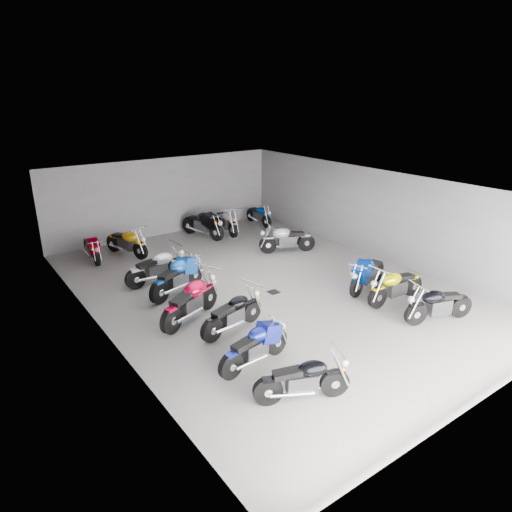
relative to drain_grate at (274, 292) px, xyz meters
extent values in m
plane|color=gray|center=(0.00, 0.50, -0.01)|extent=(14.00, 14.00, 0.00)
cube|color=gray|center=(0.00, 7.50, 1.59)|extent=(10.00, 0.10, 3.20)
cube|color=gray|center=(-5.00, 0.50, 1.59)|extent=(0.10, 14.00, 3.20)
cube|color=gray|center=(5.00, 0.50, 1.59)|extent=(0.10, 14.00, 3.20)
cube|color=black|center=(0.00, 0.50, 3.21)|extent=(10.00, 14.00, 0.04)
cube|color=black|center=(0.00, 0.00, 0.00)|extent=(0.32, 0.32, 0.01)
cylinder|color=black|center=(-2.07, -4.67, 0.29)|extent=(0.60, 0.36, 0.60)
cylinder|color=black|center=(-3.31, -4.12, 0.29)|extent=(0.61, 0.37, 0.60)
cube|color=#2D2D30|center=(-2.69, -4.39, 0.39)|extent=(0.67, 0.51, 0.38)
ellipsoid|color=black|center=(-2.50, -4.48, 0.69)|extent=(0.74, 0.60, 0.34)
cube|color=black|center=(-2.96, -4.27, 0.65)|extent=(0.63, 0.47, 0.17)
cylinder|color=black|center=(-2.06, -2.77, 0.30)|extent=(0.62, 0.21, 0.61)
cylinder|color=black|center=(-3.44, -2.97, 0.30)|extent=(0.63, 0.23, 0.61)
cube|color=#2D2D30|center=(-2.75, -2.87, 0.40)|extent=(0.66, 0.38, 0.38)
ellipsoid|color=navy|center=(-2.54, -2.84, 0.70)|extent=(0.70, 0.47, 0.34)
cube|color=black|center=(-3.05, -2.92, 0.66)|extent=(0.62, 0.35, 0.17)
cylinder|color=black|center=(-1.62, -1.14, 0.31)|extent=(0.64, 0.25, 0.62)
cylinder|color=black|center=(-3.00, -1.42, 0.31)|extent=(0.64, 0.27, 0.62)
cube|color=#2D2D30|center=(-2.31, -1.28, 0.40)|extent=(0.68, 0.41, 0.39)
ellipsoid|color=black|center=(-2.10, -1.24, 0.71)|extent=(0.73, 0.51, 0.35)
cube|color=black|center=(-2.62, -1.34, 0.67)|extent=(0.64, 0.39, 0.18)
cylinder|color=black|center=(-2.17, 0.20, 0.35)|extent=(0.70, 0.43, 0.70)
cylinder|color=black|center=(-3.61, -0.47, 0.35)|extent=(0.71, 0.45, 0.70)
cube|color=#2D2D30|center=(-2.89, -0.13, 0.46)|extent=(0.79, 0.60, 0.44)
ellipsoid|color=#AF042E|center=(-2.67, -0.03, 0.81)|extent=(0.86, 0.71, 0.40)
cube|color=black|center=(-3.21, -0.28, 0.76)|extent=(0.74, 0.56, 0.20)
cylinder|color=black|center=(-1.70, 1.91, 0.34)|extent=(0.69, 0.40, 0.69)
cylinder|color=black|center=(-3.14, 1.31, 0.34)|extent=(0.70, 0.42, 0.69)
cube|color=#2D2D30|center=(-2.42, 1.61, 0.45)|extent=(0.77, 0.57, 0.43)
ellipsoid|color=#134DA3|center=(-2.20, 1.70, 0.79)|extent=(0.84, 0.68, 0.39)
cube|color=black|center=(-2.74, 1.48, 0.75)|extent=(0.72, 0.53, 0.20)
cylinder|color=black|center=(-1.84, 2.82, 0.32)|extent=(0.67, 0.19, 0.66)
cylinder|color=black|center=(-3.32, 2.68, 0.32)|extent=(0.67, 0.22, 0.66)
cube|color=#2D2D30|center=(-2.58, 2.75, 0.42)|extent=(0.69, 0.37, 0.41)
ellipsoid|color=silver|center=(-2.35, 2.77, 0.75)|extent=(0.73, 0.47, 0.37)
cube|color=black|center=(-2.90, 2.72, 0.71)|extent=(0.65, 0.34, 0.19)
cylinder|color=black|center=(1.76, -3.77, 0.31)|extent=(0.64, 0.31, 0.63)
cylinder|color=black|center=(3.12, -4.20, 0.31)|extent=(0.64, 0.33, 0.63)
cube|color=#2D2D30|center=(2.44, -3.99, 0.41)|extent=(0.70, 0.47, 0.39)
ellipsoid|color=black|center=(2.23, -3.92, 0.72)|extent=(0.76, 0.57, 0.35)
cube|color=black|center=(2.74, -4.08, 0.68)|extent=(0.65, 0.44, 0.18)
cylinder|color=black|center=(1.74, -2.52, 0.32)|extent=(0.65, 0.16, 0.65)
cylinder|color=black|center=(3.20, -2.60, 0.32)|extent=(0.66, 0.18, 0.65)
cube|color=#2D2D30|center=(2.47, -2.56, 0.42)|extent=(0.67, 0.34, 0.41)
ellipsoid|color=#C8C500|center=(2.25, -2.55, 0.74)|extent=(0.71, 0.44, 0.36)
cube|color=black|center=(2.80, -2.58, 0.70)|extent=(0.63, 0.31, 0.18)
cylinder|color=black|center=(1.81, -1.67, 0.32)|extent=(0.67, 0.32, 0.66)
cylinder|color=black|center=(3.24, -1.23, 0.32)|extent=(0.68, 0.34, 0.66)
cube|color=#2D2D30|center=(2.53, -1.45, 0.43)|extent=(0.73, 0.49, 0.41)
ellipsoid|color=navy|center=(2.31, -1.52, 0.76)|extent=(0.79, 0.60, 0.37)
cube|color=black|center=(2.84, -1.35, 0.72)|extent=(0.69, 0.46, 0.19)
cylinder|color=black|center=(1.98, 2.94, 0.32)|extent=(0.66, 0.40, 0.66)
cylinder|color=black|center=(3.34, 2.32, 0.32)|extent=(0.67, 0.42, 0.66)
cube|color=#2D2D30|center=(2.66, 2.63, 0.43)|extent=(0.74, 0.56, 0.41)
ellipsoid|color=#9A9B9F|center=(2.46, 2.72, 0.76)|extent=(0.81, 0.67, 0.37)
cube|color=black|center=(2.96, 2.49, 0.72)|extent=(0.69, 0.52, 0.19)
cylinder|color=black|center=(-3.67, 5.36, 0.29)|extent=(0.15, 0.59, 0.59)
cylinder|color=black|center=(-3.60, 6.69, 0.29)|extent=(0.17, 0.59, 0.59)
cube|color=#2D2D30|center=(-3.64, 6.03, 0.38)|extent=(0.31, 0.61, 0.37)
ellipsoid|color=#9E0018|center=(-3.65, 5.83, 0.67)|extent=(0.40, 0.64, 0.33)
cube|color=black|center=(-3.62, 6.32, 0.63)|extent=(0.29, 0.57, 0.17)
cylinder|color=black|center=(-2.17, 5.11, 0.32)|extent=(0.35, 0.66, 0.66)
cylinder|color=black|center=(-2.67, 6.51, 0.32)|extent=(0.37, 0.67, 0.66)
cube|color=#2D2D30|center=(-2.42, 5.81, 0.43)|extent=(0.51, 0.73, 0.41)
ellipsoid|color=#F4AC10|center=(-2.34, 5.60, 0.75)|extent=(0.62, 0.80, 0.37)
cube|color=black|center=(-2.53, 6.12, 0.71)|extent=(0.48, 0.69, 0.19)
cylinder|color=black|center=(1.20, 5.38, 0.35)|extent=(0.32, 0.72, 0.71)
cylinder|color=black|center=(0.78, 6.93, 0.35)|extent=(0.34, 0.73, 0.71)
cube|color=#2D2D30|center=(0.99, 6.15, 0.46)|extent=(0.51, 0.78, 0.44)
ellipsoid|color=black|center=(1.05, 5.92, 0.81)|extent=(0.62, 0.84, 0.40)
cube|color=black|center=(0.90, 6.49, 0.77)|extent=(0.47, 0.73, 0.20)
cylinder|color=black|center=(1.99, 5.35, 0.33)|extent=(0.24, 0.69, 0.67)
cylinder|color=black|center=(2.22, 6.86, 0.33)|extent=(0.26, 0.69, 0.67)
cube|color=#2D2D30|center=(2.10, 6.11, 0.44)|extent=(0.42, 0.72, 0.42)
ellipsoid|color=#ABABB2|center=(2.07, 5.88, 0.77)|extent=(0.53, 0.77, 0.38)
cube|color=black|center=(2.16, 6.44, 0.73)|extent=(0.39, 0.68, 0.19)
cylinder|color=black|center=(3.96, 5.66, 0.29)|extent=(0.16, 0.60, 0.59)
cylinder|color=black|center=(4.04, 6.99, 0.29)|extent=(0.18, 0.60, 0.59)
cube|color=#2D2D30|center=(4.00, 6.33, 0.38)|extent=(0.32, 0.62, 0.37)
ellipsoid|color=#013395|center=(3.99, 6.12, 0.68)|extent=(0.41, 0.65, 0.33)
cube|color=black|center=(4.02, 6.62, 0.64)|extent=(0.29, 0.58, 0.17)
camera|label=1|loc=(-7.80, -10.02, 5.78)|focal=32.00mm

